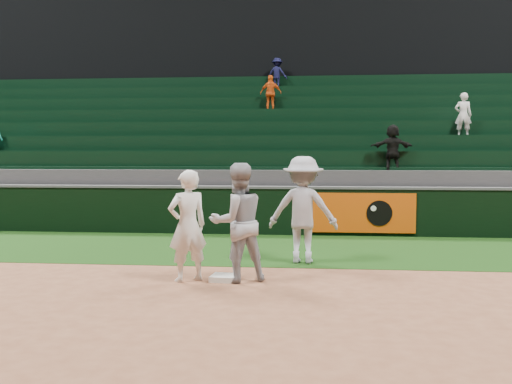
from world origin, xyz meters
TOP-DOWN VIEW (x-y plane):
  - ground at (0.00, 0.00)m, footprint 70.00×70.00m
  - foul_grass at (0.00, 3.00)m, footprint 36.00×4.20m
  - upper_deck at (0.00, 17.45)m, footprint 40.00×12.00m
  - first_base at (0.26, -0.21)m, footprint 0.45×0.45m
  - first_baseman at (-0.33, -0.29)m, footprint 0.80×0.74m
  - baserunner at (0.49, -0.22)m, footprint 1.18×1.09m
  - base_coach at (1.54, 1.42)m, footprint 1.38×0.87m
  - field_wall at (0.03, 5.20)m, footprint 36.00×0.45m
  - stadium_seating at (-0.00, 8.97)m, footprint 36.00×5.95m

SIDE VIEW (x-z plane):
  - ground at x=0.00m, z-range 0.00..0.00m
  - foul_grass at x=0.00m, z-range 0.00..0.01m
  - first_base at x=0.26m, z-range 0.00..0.09m
  - field_wall at x=0.03m, z-range 0.01..1.26m
  - first_baseman at x=-0.33m, z-range 0.00..1.84m
  - baserunner at x=0.49m, z-range 0.00..1.95m
  - base_coach at x=1.54m, z-range 0.01..2.05m
  - stadium_seating at x=0.00m, z-range -1.03..4.43m
  - upper_deck at x=0.00m, z-range 0.00..12.00m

